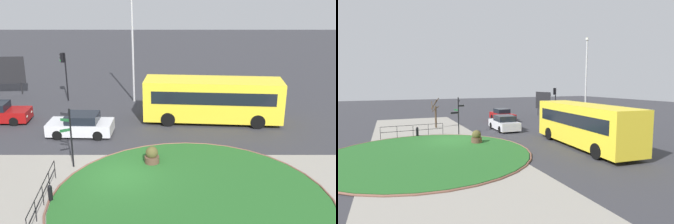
% 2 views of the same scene
% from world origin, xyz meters
% --- Properties ---
extents(ground, '(120.00, 120.00, 0.00)m').
position_xyz_m(ground, '(0.00, 0.00, 0.00)').
color(ground, '#333338').
extents(sidewalk_paving, '(32.00, 8.65, 0.02)m').
position_xyz_m(sidewalk_paving, '(0.00, -1.67, 0.01)').
color(sidewalk_paving, gray).
rests_on(sidewalk_paving, ground).
extents(grass_island, '(13.07, 13.07, 0.10)m').
position_xyz_m(grass_island, '(3.54, -2.35, 0.05)').
color(grass_island, '#235B23').
rests_on(grass_island, ground).
extents(grass_kerb_ring, '(13.38, 13.38, 0.11)m').
position_xyz_m(grass_kerb_ring, '(3.54, -2.35, 0.06)').
color(grass_kerb_ring, brown).
rests_on(grass_kerb_ring, ground).
extents(signpost_directional, '(0.73, 1.31, 3.39)m').
position_xyz_m(signpost_directional, '(-2.80, 1.14, 1.98)').
color(signpost_directional, black).
rests_on(signpost_directional, ground).
extents(bollard_foreground, '(0.21, 0.21, 0.87)m').
position_xyz_m(bollard_foreground, '(-3.00, -2.41, 0.44)').
color(bollard_foreground, black).
rests_on(bollard_foreground, ground).
extents(railing_grass_edge, '(0.33, 5.18, 1.03)m').
position_xyz_m(railing_grass_edge, '(-3.24, -2.73, 0.67)').
color(railing_grass_edge, black).
rests_on(railing_grass_edge, ground).
extents(bus_yellow, '(9.81, 3.33, 3.10)m').
position_xyz_m(bus_yellow, '(5.62, 8.38, 1.67)').
color(bus_yellow, yellow).
rests_on(bus_yellow, ground).
extents(car_far_lane, '(4.27, 2.07, 1.48)m').
position_xyz_m(car_far_lane, '(-3.26, 5.80, 0.69)').
color(car_far_lane, silver).
rests_on(car_far_lane, ground).
extents(traffic_light_near, '(0.49, 0.27, 4.05)m').
position_xyz_m(traffic_light_near, '(-6.09, 13.47, 2.95)').
color(traffic_light_near, black).
rests_on(traffic_light_near, ground).
extents(lamppost_tall, '(0.32, 0.32, 8.96)m').
position_xyz_m(lamppost_tall, '(-0.38, 13.30, 4.78)').
color(lamppost_tall, '#B7B7BC').
rests_on(lamppost_tall, ground).
extents(billboard_left, '(3.44, 0.43, 3.40)m').
position_xyz_m(billboard_left, '(-11.74, 15.24, 2.15)').
color(billboard_left, black).
rests_on(billboard_left, ground).
extents(planter_near_signpost, '(0.82, 0.82, 1.05)m').
position_xyz_m(planter_near_signpost, '(1.56, 1.51, 0.48)').
color(planter_near_signpost, brown).
rests_on(planter_near_signpost, ground).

